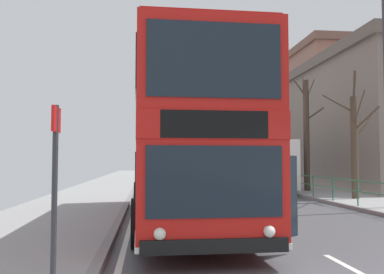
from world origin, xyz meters
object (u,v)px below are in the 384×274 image
object	(u,v)px
background_bus_far_lane	(252,164)
background_building_01	(353,115)
bare_tree_far_00	(306,132)
bare_tree_far_02	(254,144)
double_decker_bus_main	(181,144)
bare_tree_far_01	(355,142)
bus_stop_sign_near	(55,172)

from	to	relation	value
background_bus_far_lane	background_building_01	world-z (taller)	background_building_01
bare_tree_far_00	bare_tree_far_02	world-z (taller)	bare_tree_far_00
double_decker_bus_main	bare_tree_far_02	world-z (taller)	bare_tree_far_02
bare_tree_far_01	bare_tree_far_02	xyz separation A→B (m)	(-0.20, 17.18, 0.55)
background_bus_far_lane	bare_tree_far_02	bearing A→B (deg)	74.75
bus_stop_sign_near	bare_tree_far_02	xyz separation A→B (m)	(10.46, 29.14, 1.58)
bare_tree_far_00	bare_tree_far_02	distance (m)	12.01
bus_stop_sign_near	background_building_01	bearing A→B (deg)	57.09
bare_tree_far_00	bare_tree_far_01	size ratio (longest dim) A/B	1.24
bare_tree_far_00	background_building_01	distance (m)	21.16
double_decker_bus_main	bare_tree_far_02	distance (m)	24.33
double_decker_bus_main	bus_stop_sign_near	xyz separation A→B (m)	(-2.27, -6.25, -0.65)
background_building_01	bare_tree_far_00	bearing A→B (deg)	-124.42
bare_tree_far_00	double_decker_bus_main	bearing A→B (deg)	-126.89
bus_stop_sign_near	bare_tree_far_02	size ratio (longest dim) A/B	0.40
bare_tree_far_00	background_building_01	world-z (taller)	background_building_01
double_decker_bus_main	background_bus_far_lane	bearing A→B (deg)	67.14
bare_tree_far_01	double_decker_bus_main	bearing A→B (deg)	-145.74
background_building_01	bare_tree_far_02	bearing A→B (deg)	-155.93
background_bus_far_lane	bus_stop_sign_near	world-z (taller)	background_bus_far_lane
bus_stop_sign_near	background_building_01	xyz separation A→B (m)	(22.28, 34.42, 4.82)
bare_tree_far_00	bare_tree_far_02	bearing A→B (deg)	89.91
bare_tree_far_00	background_bus_far_lane	bearing A→B (deg)	140.35
double_decker_bus_main	bus_stop_sign_near	world-z (taller)	double_decker_bus_main
double_decker_bus_main	bus_stop_sign_near	distance (m)	6.68
background_bus_far_lane	bare_tree_far_00	bearing A→B (deg)	-39.65
bare_tree_far_02	background_bus_far_lane	bearing A→B (deg)	-105.25
background_bus_far_lane	bus_stop_sign_near	size ratio (longest dim) A/B	3.92
double_decker_bus_main	background_bus_far_lane	size ratio (longest dim) A/B	1.15
double_decker_bus_main	bare_tree_far_00	xyz separation A→B (m)	(8.17, 10.89, 1.18)
double_decker_bus_main	bare_tree_far_00	size ratio (longest dim) A/B	1.62
double_decker_bus_main	bare_tree_far_00	world-z (taller)	bare_tree_far_00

